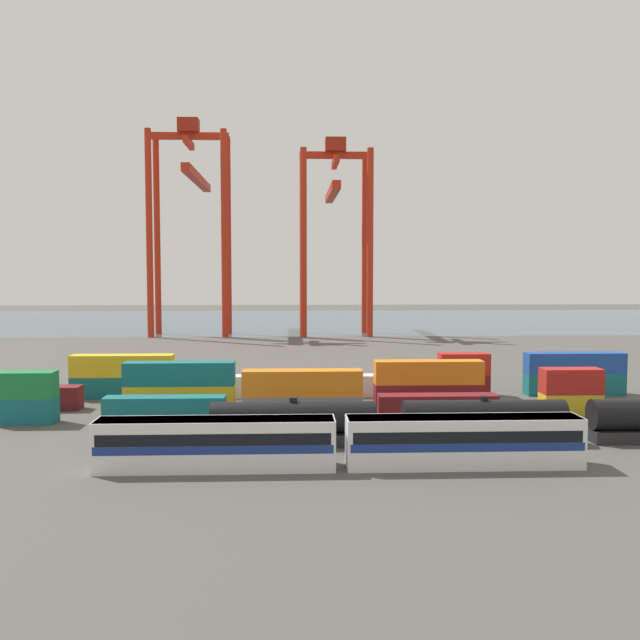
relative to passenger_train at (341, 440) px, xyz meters
name	(u,v)px	position (x,y,z in m)	size (l,w,h in m)	color
ground_plane	(345,366)	(4.89, 58.14, -2.14)	(420.00, 420.00, 0.00)	#4C4944
harbour_water	(319,320)	(4.89, 164.64, -2.14)	(400.00, 110.00, 0.01)	#384C60
passenger_train	(341,440)	(0.00, 0.00, 0.00)	(37.35, 3.14, 3.90)	silver
freight_tank_row	(484,421)	(13.15, 7.14, -0.18)	(47.85, 2.75, 4.21)	#232326
shipping_container_0	(25,410)	(-30.32, 17.14, -0.84)	(6.04, 2.44, 2.60)	#146066
shipping_container_1	(25,385)	(-30.32, 17.14, 1.76)	(6.04, 2.44, 2.60)	#197538
shipping_container_2	(165,409)	(-16.49, 17.14, -0.84)	(12.10, 2.44, 2.60)	#146066
shipping_container_3	(302,408)	(-2.67, 17.14, -0.84)	(12.10, 2.44, 2.60)	slate
shipping_container_4	(302,383)	(-2.67, 17.14, 1.76)	(12.10, 2.44, 2.60)	orange
shipping_container_5	(438,407)	(11.15, 17.14, -0.84)	(12.10, 2.44, 2.60)	maroon
shipping_container_6	(571,406)	(24.98, 17.14, -0.84)	(6.04, 2.44, 2.60)	gold
shipping_container_7	(571,381)	(24.98, 17.14, 1.76)	(6.04, 2.44, 2.60)	#AD211C
shipping_container_8	(53,398)	(-29.93, 24.09, -0.84)	(6.04, 2.44, 2.60)	maroon
shipping_container_9	(180,397)	(-16.09, 24.09, -0.84)	(12.10, 2.44, 2.60)	gold
shipping_container_10	(180,374)	(-16.09, 24.09, 1.76)	(12.10, 2.44, 2.60)	#146066
shipping_container_11	(305,396)	(-2.26, 24.09, -0.84)	(12.10, 2.44, 2.60)	#AD211C
shipping_container_12	(428,395)	(11.57, 24.09, -0.84)	(12.10, 2.44, 2.60)	maroon
shipping_container_13	(429,372)	(11.57, 24.09, 1.76)	(12.10, 2.44, 2.60)	orange
shipping_container_14	(123,387)	(-23.97, 31.03, -0.84)	(12.10, 2.44, 2.60)	#146066
shipping_container_15	(122,366)	(-23.97, 31.03, 1.76)	(12.10, 2.44, 2.60)	gold
shipping_container_16	(238,386)	(-10.22, 31.03, -0.84)	(6.04, 2.44, 2.60)	silver
shipping_container_17	(352,386)	(3.54, 31.03, -0.84)	(12.10, 2.44, 2.60)	silver
shipping_container_18	(464,385)	(17.30, 31.03, -0.84)	(6.04, 2.44, 2.60)	maroon
shipping_container_19	(464,364)	(17.30, 31.03, 1.76)	(6.04, 2.44, 2.60)	#AD211C
shipping_container_20	(574,384)	(31.05, 31.03, -0.84)	(12.10, 2.44, 2.60)	#146066
shipping_container_21	(575,363)	(31.05, 31.03, 1.76)	(12.10, 2.44, 2.60)	#1C4299
gantry_crane_west	(192,204)	(-27.59, 117.46, 29.14)	(18.71, 41.81, 50.79)	red
gantry_crane_central	(335,216)	(6.80, 116.58, 26.42)	(16.95, 35.69, 46.59)	red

